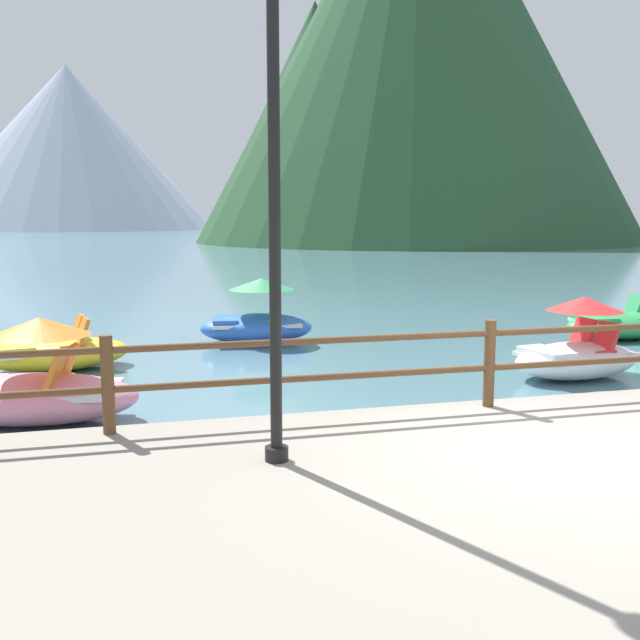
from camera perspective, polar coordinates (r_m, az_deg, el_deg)
name	(u,v)px	position (r m, az deg, el deg)	size (l,w,h in m)	color
ground_plane	(197,256)	(45.51, -9.86, 5.08)	(200.00, 200.00, 0.00)	slate
dock_railing	(490,354)	(7.91, 13.43, -2.68)	(23.92, 0.12, 0.95)	brown
lamp_post	(274,154)	(5.83, -3.71, 13.16)	(0.28, 0.28, 4.24)	black
pedal_boat_0	(577,351)	(11.55, 19.90, -2.34)	(2.29, 1.51, 1.25)	white
pedal_boat_1	(624,325)	(15.67, 23.18, -0.34)	(2.56, 1.35, 0.86)	green
pedal_boat_2	(58,353)	(12.23, -20.26, -2.49)	(2.45, 1.72, 0.85)	yellow
pedal_boat_3	(257,320)	(13.99, -5.08, -0.02)	(2.33, 1.59, 1.26)	blue
pedal_boat_6	(32,388)	(9.19, -22.06, -5.09)	(2.70, 1.69, 1.27)	pink
cliff_headland	(400,47)	(74.47, 6.46, 20.88)	(43.15, 43.15, 39.95)	#284C2D
distant_peak	(69,148)	(148.15, -19.45, 12.86)	(55.59, 55.59, 30.90)	#93A3B7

